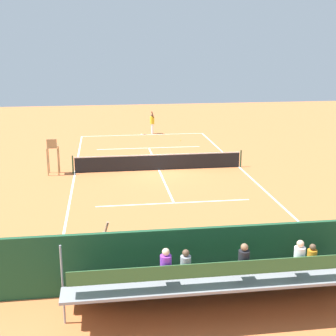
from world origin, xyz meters
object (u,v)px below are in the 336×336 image
umpire_chair (53,153)px  tennis_ball_near (180,140)px  equipment_bag (231,270)px  tennis_net (159,162)px  tennis_racket (142,134)px  courtside_bench (287,254)px  tennis_player (152,122)px  bleacher_stand (224,280)px  line_judge (105,250)px

umpire_chair → tennis_ball_near: (-8.91, -8.46, -1.28)m
equipment_bag → umpire_chair: bearing=-62.1°
tennis_net → tennis_racket: bearing=-89.6°
equipment_bag → courtside_bench: bearing=-176.3°
tennis_racket → tennis_ball_near: bearing=134.3°
umpire_chair → tennis_player: umpire_chair is taller
tennis_net → equipment_bag: tennis_net is taller
bleacher_stand → umpire_chair: bearing=-67.8°
bleacher_stand → tennis_racket: bearing=-89.8°
bleacher_stand → courtside_bench: bearing=-142.8°
umpire_chair → equipment_bag: 15.08m
tennis_player → tennis_net: bearing=85.9°
bleacher_stand → tennis_ball_near: bearing=-96.4°
bleacher_stand → tennis_ball_near: size_ratio=137.27×
bleacher_stand → tennis_ball_near: bleacher_stand is taller
courtside_bench → tennis_racket: (2.89, -24.47, -0.54)m
line_judge → umpire_chair: bearing=-77.6°
tennis_ball_near → line_judge: 22.32m
courtside_bench → equipment_bag: bearing=3.7°
courtside_bench → tennis_ball_near: 21.63m
tennis_player → umpire_chair: bearing=58.5°
bleacher_stand → umpire_chair: bleacher_stand is taller
bleacher_stand → line_judge: (3.39, -2.27, 0.08)m
tennis_racket → line_judge: 24.55m
tennis_net → bleacher_stand: (-0.04, 15.38, 0.43)m
courtside_bench → tennis_racket: courtside_bench is taller
tennis_net → line_judge: size_ratio=5.35×
bleacher_stand → courtside_bench: bleacher_stand is taller
umpire_chair → tennis_ball_near: 12.35m
equipment_bag → line_judge: (4.18, -0.29, 0.84)m
bleacher_stand → tennis_racket: bleacher_stand is taller
courtside_bench → line_judge: line_judge is taller
tennis_net → courtside_bench: tennis_net is taller
tennis_player → line_judge: (4.17, 24.46, 0.00)m
tennis_net → tennis_racket: size_ratio=17.57×
umpire_chair → tennis_racket: size_ratio=3.65×
courtside_bench → line_judge: size_ratio=0.93×
tennis_net → tennis_racket: tennis_net is taller
tennis_net → equipment_bag: size_ratio=11.44×
line_judge → tennis_player: bearing=-99.7°
courtside_bench → tennis_ball_near: bearing=-89.7°
equipment_bag → tennis_player: 24.77m
equipment_bag → bleacher_stand: bearing=68.3°
courtside_bench → tennis_player: (2.00, -24.63, 0.46)m
equipment_bag → tennis_ball_near: (-1.88, -21.75, -0.15)m
tennis_player → tennis_racket: 1.35m
courtside_bench → equipment_bag: courtside_bench is taller
umpire_chair → courtside_bench: 15.97m
umpire_chair → line_judge: bearing=102.4°
tennis_racket → line_judge: bearing=82.3°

